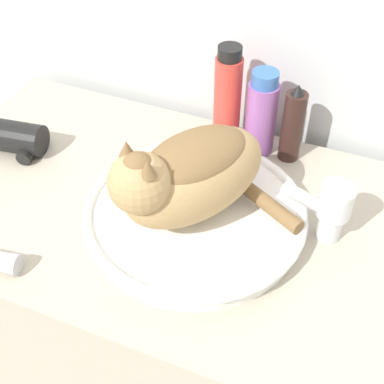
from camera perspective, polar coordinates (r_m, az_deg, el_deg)
The scene contains 8 objects.
vanity_counter at distance 1.36m, azimuth 0.30°, elevation -14.66°, with size 1.16×0.60×0.83m.
sink_basin at distance 1.00m, azimuth 0.31°, elevation -2.44°, with size 0.42×0.42×0.05m.
cat at distance 0.92m, azimuth -0.31°, elevation 1.98°, with size 0.34×0.32×0.19m.
faucet at distance 0.98m, azimuth 14.52°, elevation -1.67°, with size 0.13×0.07×0.12m.
shampoo_bottle_tall at distance 1.14m, azimuth 3.80°, elevation 9.94°, with size 0.06×0.06×0.23m.
hairspray_can_black at distance 1.13m, azimuth 10.68°, elevation 7.02°, with size 0.05×0.05×0.18m.
mouthwash_bottle at distance 1.14m, azimuth 7.40°, elevation 8.24°, with size 0.06×0.06×0.19m.
hair_dryer at distance 1.23m, azimuth -19.29°, elevation 5.69°, with size 0.20×0.10×0.07m.
Camera 1 is at (0.27, -0.36, 1.57)m, focal length 50.00 mm.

